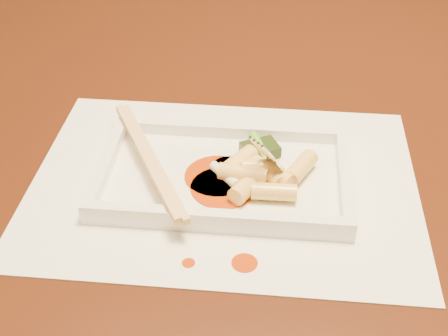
# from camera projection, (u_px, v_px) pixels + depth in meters

# --- Properties ---
(table) EXTENTS (1.40, 0.90, 0.75)m
(table) POSITION_uv_depth(u_px,v_px,m) (272.00, 180.00, 0.82)
(table) COLOR black
(table) RESTS_ON ground
(placemat) EXTENTS (0.40, 0.30, 0.00)m
(placemat) POSITION_uv_depth(u_px,v_px,m) (224.00, 182.00, 0.65)
(placemat) COLOR white
(placemat) RESTS_ON table
(sauce_splatter_a) EXTENTS (0.02, 0.02, 0.00)m
(sauce_splatter_a) POSITION_uv_depth(u_px,v_px,m) (245.00, 263.00, 0.56)
(sauce_splatter_a) COLOR #B03305
(sauce_splatter_a) RESTS_ON placemat
(sauce_splatter_b) EXTENTS (0.01, 0.01, 0.00)m
(sauce_splatter_b) POSITION_uv_depth(u_px,v_px,m) (189.00, 263.00, 0.56)
(sauce_splatter_b) COLOR #B03305
(sauce_splatter_b) RESTS_ON placemat
(plate_base) EXTENTS (0.26, 0.16, 0.01)m
(plate_base) POSITION_uv_depth(u_px,v_px,m) (224.00, 179.00, 0.65)
(plate_base) COLOR white
(plate_base) RESTS_ON placemat
(plate_rim_far) EXTENTS (0.26, 0.01, 0.01)m
(plate_rim_far) POSITION_uv_depth(u_px,v_px,m) (231.00, 131.00, 0.70)
(plate_rim_far) COLOR white
(plate_rim_far) RESTS_ON plate_base
(plate_rim_near) EXTENTS (0.26, 0.01, 0.01)m
(plate_rim_near) POSITION_uv_depth(u_px,v_px,m) (216.00, 218.00, 0.58)
(plate_rim_near) COLOR white
(plate_rim_near) RESTS_ON plate_base
(plate_rim_left) EXTENTS (0.01, 0.14, 0.01)m
(plate_rim_left) POSITION_uv_depth(u_px,v_px,m) (106.00, 163.00, 0.65)
(plate_rim_left) COLOR white
(plate_rim_left) RESTS_ON plate_base
(plate_rim_right) EXTENTS (0.01, 0.14, 0.01)m
(plate_rim_right) POSITION_uv_depth(u_px,v_px,m) (345.00, 178.00, 0.63)
(plate_rim_right) COLOR white
(plate_rim_right) RESTS_ON plate_base
(veg_piece) EXTENTS (0.05, 0.04, 0.01)m
(veg_piece) POSITION_uv_depth(u_px,v_px,m) (260.00, 149.00, 0.67)
(veg_piece) COLOR black
(veg_piece) RESTS_ON plate_base
(scallion_white) EXTENTS (0.03, 0.04, 0.01)m
(scallion_white) POSITION_uv_depth(u_px,v_px,m) (225.00, 175.00, 0.63)
(scallion_white) COLOR #EAEACC
(scallion_white) RESTS_ON plate_base
(scallion_green) EXTENTS (0.04, 0.08, 0.01)m
(scallion_green) POSITION_uv_depth(u_px,v_px,m) (266.00, 157.00, 0.65)
(scallion_green) COLOR green
(scallion_green) RESTS_ON plate_base
(chopstick_a) EXTENTS (0.11, 0.19, 0.01)m
(chopstick_a) POSITION_uv_depth(u_px,v_px,m) (145.00, 157.00, 0.64)
(chopstick_a) COLOR #E0AF70
(chopstick_a) RESTS_ON plate_rim_near
(chopstick_b) EXTENTS (0.11, 0.19, 0.01)m
(chopstick_b) POSITION_uv_depth(u_px,v_px,m) (153.00, 158.00, 0.64)
(chopstick_b) COLOR #E0AF70
(chopstick_b) RESTS_ON plate_rim_near
(fork) EXTENTS (0.09, 0.10, 0.14)m
(fork) POSITION_uv_depth(u_px,v_px,m) (297.00, 109.00, 0.61)
(fork) COLOR silver
(fork) RESTS_ON plate_base
(sauce_blob_0) EXTENTS (0.04, 0.04, 0.00)m
(sauce_blob_0) POSITION_uv_depth(u_px,v_px,m) (230.00, 167.00, 0.66)
(sauce_blob_0) COLOR #B03305
(sauce_blob_0) RESTS_ON plate_base
(sauce_blob_1) EXTENTS (0.07, 0.07, 0.00)m
(sauce_blob_1) POSITION_uv_depth(u_px,v_px,m) (224.00, 188.00, 0.63)
(sauce_blob_1) COLOR #B03305
(sauce_blob_1) RESTS_ON plate_base
(sauce_blob_2) EXTENTS (0.07, 0.07, 0.00)m
(sauce_blob_2) POSITION_uv_depth(u_px,v_px,m) (218.00, 176.00, 0.65)
(sauce_blob_2) COLOR #B03305
(sauce_blob_2) RESTS_ON plate_base
(rice_cake_0) EXTENTS (0.05, 0.04, 0.02)m
(rice_cake_0) POSITION_uv_depth(u_px,v_px,m) (273.00, 174.00, 0.63)
(rice_cake_0) COLOR #FFDF77
(rice_cake_0) RESTS_ON plate_base
(rice_cake_1) EXTENTS (0.04, 0.02, 0.02)m
(rice_cake_1) POSITION_uv_depth(u_px,v_px,m) (274.00, 192.00, 0.61)
(rice_cake_1) COLOR #FFDF77
(rice_cake_1) RESTS_ON plate_base
(rice_cake_2) EXTENTS (0.04, 0.02, 0.02)m
(rice_cake_2) POSITION_uv_depth(u_px,v_px,m) (261.00, 168.00, 0.63)
(rice_cake_2) COLOR #FFDF77
(rice_cake_2) RESTS_ON plate_base
(rice_cake_3) EXTENTS (0.04, 0.04, 0.02)m
(rice_cake_3) POSITION_uv_depth(u_px,v_px,m) (240.00, 162.00, 0.65)
(rice_cake_3) COLOR #FFDF77
(rice_cake_3) RESTS_ON plate_base
(rice_cake_4) EXTENTS (0.04, 0.05, 0.02)m
(rice_cake_4) POSITION_uv_depth(u_px,v_px,m) (267.00, 173.00, 0.63)
(rice_cake_4) COLOR #FFDF77
(rice_cake_4) RESTS_ON plate_base
(rice_cake_5) EXTENTS (0.05, 0.02, 0.02)m
(rice_cake_5) POSITION_uv_depth(u_px,v_px,m) (243.00, 174.00, 0.62)
(rice_cake_5) COLOR #FFDF77
(rice_cake_5) RESTS_ON plate_base
(rice_cake_6) EXTENTS (0.04, 0.05, 0.02)m
(rice_cake_6) POSITION_uv_depth(u_px,v_px,m) (249.00, 185.00, 0.62)
(rice_cake_6) COLOR #FFDF77
(rice_cake_6) RESTS_ON plate_base
(rice_cake_7) EXTENTS (0.04, 0.05, 0.02)m
(rice_cake_7) POSITION_uv_depth(u_px,v_px,m) (300.00, 168.00, 0.64)
(rice_cake_7) COLOR #FFDF77
(rice_cake_7) RESTS_ON plate_base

